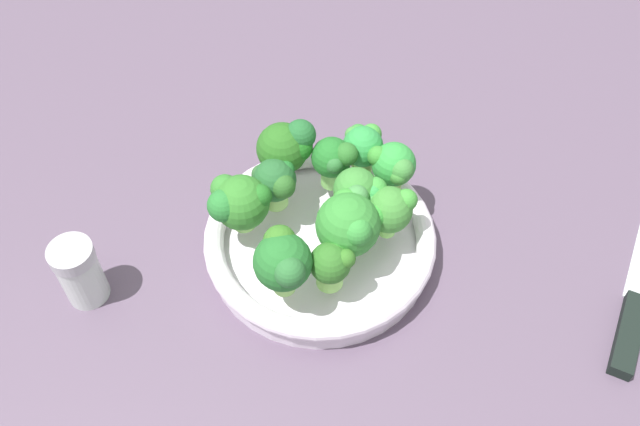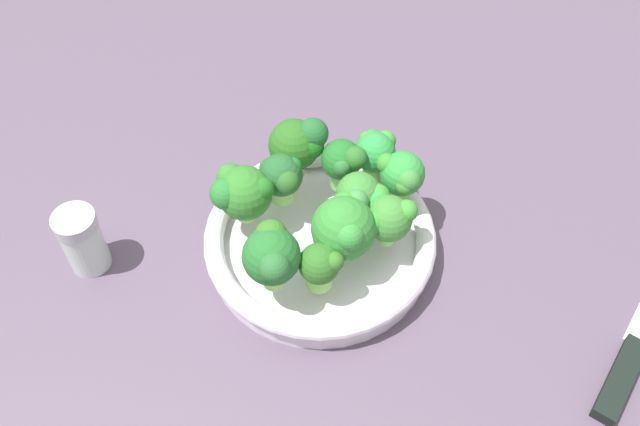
# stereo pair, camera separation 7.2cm
# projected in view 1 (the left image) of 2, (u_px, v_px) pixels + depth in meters

# --- Properties ---
(ground_plane) EXTENTS (1.30, 1.30, 0.03)m
(ground_plane) POSITION_uv_depth(u_px,v_px,m) (313.00, 277.00, 0.77)
(ground_plane) COLOR #5A495E
(bowl) EXTENTS (0.25, 0.25, 0.04)m
(bowl) POSITION_uv_depth(u_px,v_px,m) (320.00, 241.00, 0.76)
(bowl) COLOR white
(bowl) RESTS_ON ground_plane
(broccoli_floret_0) EXTENTS (0.05, 0.05, 0.07)m
(broccoli_floret_0) POSITION_uv_depth(u_px,v_px,m) (334.00, 159.00, 0.75)
(broccoli_floret_0) COLOR #85CE65
(broccoli_floret_0) RESTS_ON bowl
(broccoli_floret_1) EXTENTS (0.07, 0.06, 0.07)m
(broccoli_floret_1) POSITION_uv_depth(u_px,v_px,m) (283.00, 261.00, 0.66)
(broccoli_floret_1) COLOR #A0D96F
(broccoli_floret_1) RESTS_ON bowl
(broccoli_floret_2) EXTENTS (0.06, 0.06, 0.08)m
(broccoli_floret_2) POSITION_uv_depth(u_px,v_px,m) (287.00, 147.00, 0.75)
(broccoli_floret_2) COLOR #90CF67
(broccoli_floret_2) RESTS_ON bowl
(broccoli_floret_3) EXTENTS (0.05, 0.05, 0.06)m
(broccoli_floret_3) POSITION_uv_depth(u_px,v_px,m) (363.00, 146.00, 0.77)
(broccoli_floret_3) COLOR #85B958
(broccoli_floret_3) RESTS_ON bowl
(broccoli_floret_4) EXTENTS (0.06, 0.07, 0.07)m
(broccoli_floret_4) POSITION_uv_depth(u_px,v_px,m) (239.00, 202.00, 0.72)
(broccoli_floret_4) COLOR #85BF59
(broccoli_floret_4) RESTS_ON bowl
(broccoli_floret_5) EXTENTS (0.07, 0.07, 0.08)m
(broccoli_floret_5) POSITION_uv_depth(u_px,v_px,m) (349.00, 223.00, 0.69)
(broccoli_floret_5) COLOR #8CBD65
(broccoli_floret_5) RESTS_ON bowl
(broccoli_floret_6) EXTENTS (0.06, 0.06, 0.07)m
(broccoli_floret_6) POSITION_uv_depth(u_px,v_px,m) (359.00, 192.00, 0.72)
(broccoli_floret_6) COLOR #91CE62
(broccoli_floret_6) RESTS_ON bowl
(broccoli_floret_7) EXTENTS (0.05, 0.05, 0.06)m
(broccoli_floret_7) POSITION_uv_depth(u_px,v_px,m) (276.00, 182.00, 0.74)
(broccoli_floret_7) COLOR #9ACE6A
(broccoli_floret_7) RESTS_ON bowl
(broccoli_floret_8) EXTENTS (0.05, 0.05, 0.06)m
(broccoli_floret_8) POSITION_uv_depth(u_px,v_px,m) (394.00, 166.00, 0.75)
(broccoli_floret_8) COLOR #88C859
(broccoli_floret_8) RESTS_ON bowl
(broccoli_floret_9) EXTENTS (0.05, 0.06, 0.06)m
(broccoli_floret_9) POSITION_uv_depth(u_px,v_px,m) (388.00, 210.00, 0.71)
(broccoli_floret_9) COLOR #84CF5C
(broccoli_floret_9) RESTS_ON bowl
(broccoli_floret_10) EXTENTS (0.04, 0.05, 0.05)m
(broccoli_floret_10) POSITION_uv_depth(u_px,v_px,m) (332.00, 263.00, 0.68)
(broccoli_floret_10) COLOR #85C959
(broccoli_floret_10) RESTS_ON bowl
(knife) EXTENTS (0.25, 0.13, 0.01)m
(knife) POSITION_uv_depth(u_px,v_px,m) (636.00, 299.00, 0.73)
(knife) COLOR silver
(knife) RESTS_ON ground_plane
(pepper_shaker) EXTENTS (0.05, 0.05, 0.08)m
(pepper_shaker) POSITION_uv_depth(u_px,v_px,m) (80.00, 272.00, 0.71)
(pepper_shaker) COLOR silver
(pepper_shaker) RESTS_ON ground_plane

